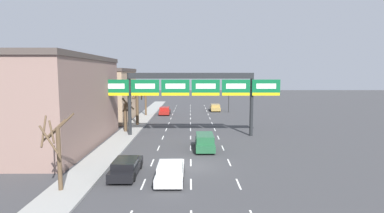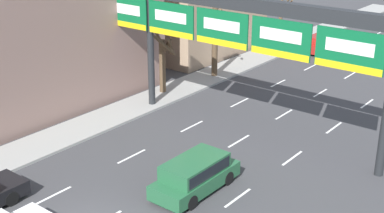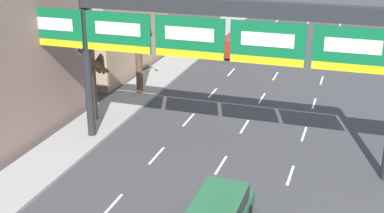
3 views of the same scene
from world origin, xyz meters
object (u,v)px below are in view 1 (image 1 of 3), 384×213
object	(u,v)px
suv_green	(205,141)
car_gold	(215,107)
sign_gantry	(191,85)
car_white	(170,171)
tree_bare_closest	(126,114)
car_black	(126,166)
tree_bare_second	(57,150)
traffic_light_near_gantry	(229,95)
tree_bare_furthest	(137,105)
tree_bare_third	(146,102)
car_red	(165,111)

from	to	relation	value
suv_green	car_gold	size ratio (longest dim) A/B	0.99
sign_gantry	car_white	world-z (taller)	sign_gantry
sign_gantry	tree_bare_closest	bearing A→B (deg)	164.79
car_black	tree_bare_second	distance (m)	5.28
suv_green	tree_bare_closest	xyz separation A→B (m)	(-9.68, 8.86, 1.57)
traffic_light_near_gantry	sign_gantry	bearing A→B (deg)	-108.80
tree_bare_closest	tree_bare_furthest	xyz separation A→B (m)	(0.54, 5.11, 0.54)
sign_gantry	tree_bare_third	xyz separation A→B (m)	(-7.99, 17.42, -3.65)
suv_green	tree_bare_closest	distance (m)	13.22
sign_gantry	tree_bare_second	distance (m)	19.54
tree_bare_third	tree_bare_furthest	size ratio (longest dim) A/B	0.94
car_red	tree_bare_furthest	size ratio (longest dim) A/B	0.77
car_white	traffic_light_near_gantry	world-z (taller)	traffic_light_near_gantry
car_gold	traffic_light_near_gantry	size ratio (longest dim) A/B	0.93
car_gold	traffic_light_near_gantry	distance (m)	4.30
car_gold	tree_bare_furthest	distance (m)	21.17
car_black	traffic_light_near_gantry	size ratio (longest dim) A/B	0.98
car_white	car_black	bearing A→B (deg)	163.92
tree_bare_furthest	suv_green	bearing A→B (deg)	-56.78
car_gold	car_white	bearing A→B (deg)	-99.38
sign_gantry	tree_bare_third	distance (m)	19.51
traffic_light_near_gantry	tree_bare_third	size ratio (longest dim) A/B	1.01
car_white	tree_bare_furthest	bearing A→B (deg)	105.60
car_red	tree_bare_furthest	bearing A→B (deg)	-104.80
suv_green	tree_bare_furthest	world-z (taller)	tree_bare_furthest
tree_bare_closest	tree_bare_second	bearing A→B (deg)	-90.79
car_gold	tree_bare_second	size ratio (longest dim) A/B	0.93
tree_bare_second	sign_gantry	bearing A→B (deg)	63.62
car_red	tree_bare_third	xyz separation A→B (m)	(-3.26, -1.35, 1.75)
car_white	traffic_light_near_gantry	size ratio (longest dim) A/B	0.98
car_black	tree_bare_furthest	size ratio (longest dim) A/B	0.93
car_red	car_white	size ratio (longest dim) A/B	0.83
car_gold	tree_bare_closest	distance (m)	25.64
suv_green	tree_bare_closest	size ratio (longest dim) A/B	1.03
tree_bare_second	tree_bare_third	world-z (taller)	tree_bare_second
suv_green	traffic_light_near_gantry	size ratio (longest dim) A/B	0.93
traffic_light_near_gantry	car_black	bearing A→B (deg)	-108.87
sign_gantry	car_gold	size ratio (longest dim) A/B	4.71
traffic_light_near_gantry	tree_bare_furthest	bearing A→B (deg)	-136.31
car_white	tree_bare_second	bearing A→B (deg)	-163.07
tree_bare_second	tree_bare_furthest	xyz separation A→B (m)	(0.81, 24.60, 0.21)
car_red	tree_bare_furthest	distance (m)	12.01
car_gold	traffic_light_near_gantry	bearing A→B (deg)	-42.50
tree_bare_second	tree_bare_third	bearing A→B (deg)	89.08
sign_gantry	car_red	xyz separation A→B (m)	(-4.73, 18.77, -5.40)
tree_bare_second	tree_bare_furthest	size ratio (longest dim) A/B	0.95
tree_bare_second	tree_bare_third	distance (m)	34.67
car_white	tree_bare_furthest	world-z (taller)	tree_bare_furthest
car_black	car_gold	xyz separation A→B (m)	(9.86, 38.22, 0.06)
traffic_light_near_gantry	tree_bare_second	bearing A→B (deg)	-112.25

